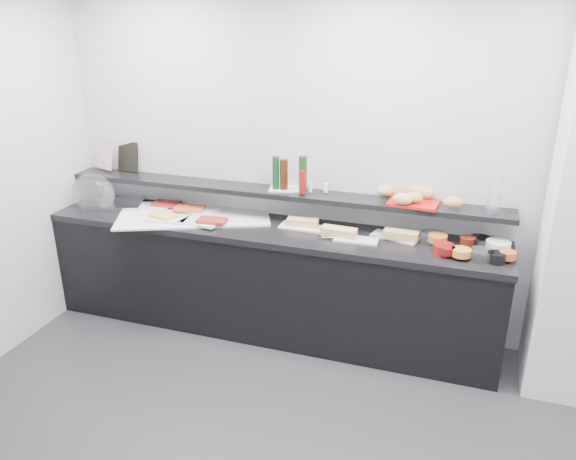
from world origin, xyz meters
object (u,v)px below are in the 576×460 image
(sandwich_plate_mid, at_px, (356,240))
(carafe, at_px, (495,193))
(cloche_base, at_px, (115,204))
(framed_print, at_px, (128,157))
(condiment_tray, at_px, (288,189))
(bread_tray, at_px, (413,203))

(sandwich_plate_mid, xyz_separation_m, carafe, (0.91, 0.20, 0.39))
(cloche_base, bearing_deg, framed_print, 67.25)
(condiment_tray, distance_m, carafe, 1.53)
(cloche_base, xyz_separation_m, condiment_tray, (1.51, 0.18, 0.24))
(sandwich_plate_mid, relative_size, condiment_tray, 1.11)
(sandwich_plate_mid, bearing_deg, carafe, 9.12)
(cloche_base, relative_size, condiment_tray, 1.61)
(sandwich_plate_mid, xyz_separation_m, framed_print, (-2.11, 0.34, 0.37))
(cloche_base, height_order, bread_tray, bread_tray)
(carafe, bearing_deg, bread_tray, 177.52)
(condiment_tray, height_order, bread_tray, bread_tray)
(cloche_base, xyz_separation_m, framed_print, (0.01, 0.25, 0.36))
(framed_print, distance_m, bread_tray, 2.48)
(bread_tray, bearing_deg, sandwich_plate_mid, -144.40)
(sandwich_plate_mid, height_order, carafe, carafe)
(framed_print, height_order, condiment_tray, framed_print)
(condiment_tray, bearing_deg, framed_print, 166.08)
(bread_tray, bearing_deg, condiment_tray, -178.38)
(sandwich_plate_mid, height_order, bread_tray, bread_tray)
(condiment_tray, distance_m, bread_tray, 0.98)
(framed_print, distance_m, carafe, 3.02)
(framed_print, bearing_deg, bread_tray, 0.83)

